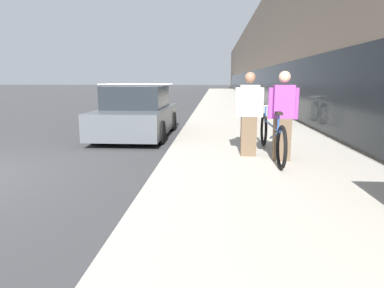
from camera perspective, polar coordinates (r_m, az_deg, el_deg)
sidewalk_slab at (r=25.84m, az=6.09°, el=7.15°), size 4.01×70.00×0.12m
storefront_facade at (r=34.77m, az=17.67°, el=13.18°), size 10.01×70.00×6.91m
tandem_bicycle at (r=6.90m, az=13.09°, el=1.32°), size 0.52×2.85×0.94m
person_rider at (r=6.51m, az=14.90°, el=4.49°), size 0.56×0.22×1.64m
person_bystander at (r=6.78m, az=9.49°, el=4.90°), size 0.55×0.22×1.63m
bike_rack_hoop at (r=11.29m, az=15.17°, el=5.34°), size 0.05×0.60×0.84m
cruiser_bike_nearest at (r=12.51m, az=15.20°, el=5.22°), size 0.52×1.74×0.91m
parked_sedan_curbside at (r=9.92m, az=-9.11°, el=5.00°), size 1.93×4.02×1.50m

